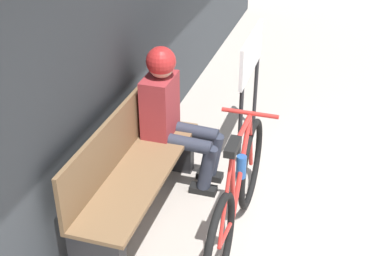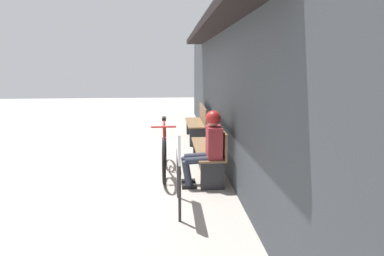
{
  "view_description": "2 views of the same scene",
  "coord_description": "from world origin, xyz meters",
  "px_view_note": "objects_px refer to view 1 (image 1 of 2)",
  "views": [
    {
      "loc": [
        -2.35,
        1.18,
        2.64
      ],
      "look_at": [
        0.69,
        2.12,
        0.81
      ],
      "focal_mm": 50.0,
      "sensor_mm": 36.0,
      "label": 1
    },
    {
      "loc": [
        5.54,
        1.86,
        1.84
      ],
      "look_at": [
        0.49,
        2.24,
        0.78
      ],
      "focal_mm": 28.0,
      "sensor_mm": 36.0,
      "label": 2
    }
  ],
  "objects_px": {
    "park_bench_near": "(133,175)",
    "signboard": "(251,64)",
    "bicycle": "(237,198)",
    "person_seated": "(172,108)"
  },
  "relations": [
    {
      "from": "park_bench_near",
      "to": "signboard",
      "type": "distance_m",
      "value": 1.5
    },
    {
      "from": "park_bench_near",
      "to": "bicycle",
      "type": "distance_m",
      "value": 0.78
    },
    {
      "from": "person_seated",
      "to": "signboard",
      "type": "height_order",
      "value": "person_seated"
    },
    {
      "from": "person_seated",
      "to": "signboard",
      "type": "xyz_separation_m",
      "value": [
        0.76,
        -0.47,
        0.13
      ]
    },
    {
      "from": "bicycle",
      "to": "signboard",
      "type": "bearing_deg",
      "value": 8.55
    },
    {
      "from": "person_seated",
      "to": "signboard",
      "type": "distance_m",
      "value": 0.9
    },
    {
      "from": "park_bench_near",
      "to": "person_seated",
      "type": "bearing_deg",
      "value": -11.17
    },
    {
      "from": "person_seated",
      "to": "signboard",
      "type": "bearing_deg",
      "value": -31.73
    },
    {
      "from": "park_bench_near",
      "to": "bicycle",
      "type": "relative_size",
      "value": 0.92
    },
    {
      "from": "person_seated",
      "to": "signboard",
      "type": "relative_size",
      "value": 1.09
    }
  ]
}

